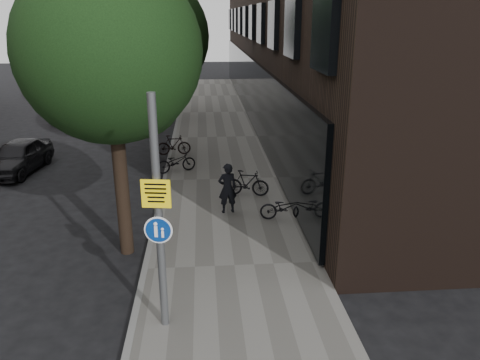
{
  "coord_description": "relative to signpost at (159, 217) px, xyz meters",
  "views": [
    {
      "loc": [
        -0.45,
        -7.11,
        6.1
      ],
      "look_at": [
        0.49,
        4.49,
        2.0
      ],
      "focal_mm": 35.0,
      "sensor_mm": 36.0,
      "label": 1
    }
  ],
  "objects": [
    {
      "name": "parked_car_mid",
      "position": [
        -7.26,
        21.02,
        -1.91
      ],
      "size": [
        1.64,
        3.76,
        1.2
      ],
      "primitive_type": "imported",
      "rotation": [
        0.0,
        0.0,
        -0.1
      ],
      "color": "maroon",
      "rests_on": "ground"
    },
    {
      "name": "pedestrian",
      "position": [
        1.6,
        5.66,
        -1.57
      ],
      "size": [
        0.66,
        0.49,
        1.64
      ],
      "primitive_type": "imported",
      "rotation": [
        0.0,
        0.0,
        3.33
      ],
      "color": "black",
      "rests_on": "sidewalk"
    },
    {
      "name": "parked_bike_curb_near",
      "position": [
        -0.24,
        9.92,
        -1.96
      ],
      "size": [
        1.72,
        1.11,
        0.85
      ],
      "primitive_type": "imported",
      "rotation": [
        0.0,
        0.0,
        1.94
      ],
      "color": "black",
      "rests_on": "sidewalk"
    },
    {
      "name": "street_tree_near",
      "position": [
        -1.2,
        3.56,
        2.6
      ],
      "size": [
        4.4,
        4.4,
        7.5
      ],
      "color": "black",
      "rests_on": "ground"
    },
    {
      "name": "parked_bike_curb_far",
      "position": [
        -0.47,
        12.42,
        -1.93
      ],
      "size": [
        1.55,
        0.54,
        0.92
      ],
      "primitive_type": "imported",
      "rotation": [
        0.0,
        0.0,
        1.64
      ],
      "color": "black",
      "rests_on": "sidewalk"
    },
    {
      "name": "parked_car_far",
      "position": [
        -7.49,
        29.28,
        -1.87
      ],
      "size": [
        2.07,
        4.55,
        1.29
      ],
      "primitive_type": "imported",
      "rotation": [
        0.0,
        0.0,
        0.06
      ],
      "color": "#1D1F34",
      "rests_on": "ground"
    },
    {
      "name": "signpost",
      "position": [
        0.0,
        0.0,
        0.0
      ],
      "size": [
        0.55,
        0.16,
        4.74
      ],
      "rotation": [
        0.0,
        0.0,
        -0.14
      ],
      "color": "#595B5E",
      "rests_on": "sidewalk"
    },
    {
      "name": "street_tree_mid",
      "position": [
        -1.2,
        12.06,
        2.6
      ],
      "size": [
        5.0,
        5.0,
        7.8
      ],
      "color": "black",
      "rests_on": "ground"
    },
    {
      "name": "curb_edge",
      "position": [
        -0.67,
        8.92,
        -2.45
      ],
      "size": [
        0.15,
        60.0,
        0.13
      ],
      "primitive_type": "cube",
      "color": "slate",
      "rests_on": "ground"
    },
    {
      "name": "parked_bike_facade_near",
      "position": [
        3.33,
        4.95,
        -1.99
      ],
      "size": [
        1.58,
        0.69,
        0.81
      ],
      "primitive_type": "imported",
      "rotation": [
        0.0,
        0.0,
        1.47
      ],
      "color": "black",
      "rests_on": "sidewalk"
    },
    {
      "name": "parked_car_near",
      "position": [
        -6.7,
        10.83,
        -1.85
      ],
      "size": [
        2.07,
        4.07,
        1.33
      ],
      "primitive_type": "imported",
      "rotation": [
        0.0,
        0.0,
        -0.13
      ],
      "color": "black",
      "rests_on": "ground"
    },
    {
      "name": "parked_bike_facade_far",
      "position": [
        2.36,
        7.09,
        -1.93
      ],
      "size": [
        1.59,
        0.78,
        0.92
      ],
      "primitive_type": "imported",
      "rotation": [
        0.0,
        0.0,
        1.33
      ],
      "color": "black",
      "rests_on": "sidewalk"
    },
    {
      "name": "sidewalk",
      "position": [
        1.58,
        8.92,
        -2.45
      ],
      "size": [
        4.5,
        60.0,
        0.12
      ],
      "primitive_type": "cube",
      "color": "slate",
      "rests_on": "ground"
    },
    {
      "name": "street_tree_far",
      "position": [
        -1.2,
        21.06,
        2.6
      ],
      "size": [
        5.0,
        5.0,
        7.8
      ],
      "color": "black",
      "rests_on": "ground"
    }
  ]
}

